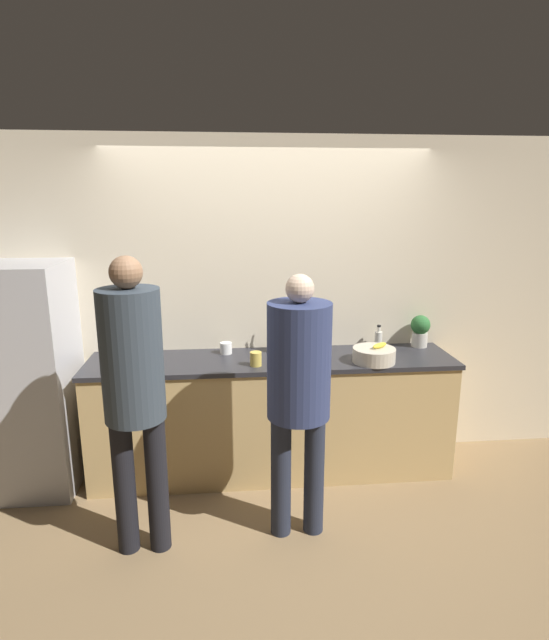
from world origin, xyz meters
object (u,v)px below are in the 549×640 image
Objects in this scene: cup_yellow at (256,359)px; cup_white at (226,348)px; bottle_clear at (378,338)px; person_center at (299,382)px; potted_plant at (420,330)px; refrigerator at (20,379)px; utensil_crock at (275,343)px; person_left at (134,383)px; fruit_bowl at (374,355)px.

cup_yellow is 0.38m from cup_white.
cup_white is at bearing -177.35° from bottle_clear.
person_center reaches higher than potted_plant.
refrigerator is at bearing 158.71° from person_center.
utensil_crock is 2.76× the size of cup_yellow.
potted_plant is at bearing 40.46° from person_center.
bottle_clear is 1.09m from cup_yellow.
person_left reaches higher than potted_plant.
bottle_clear is at bearing 4.88° from refrigerator.
utensil_crock is 0.39m from cup_white.
cup_white is at bearing 124.55° from cup_yellow.
person_center is at bearing -69.91° from cup_yellow.
bottle_clear is (0.15, 0.37, 0.02)m from fruit_bowl.
refrigerator is 16.28× the size of cup_yellow.
utensil_crock is (0.92, 1.02, -0.09)m from person_left.
bottle_clear is at bearing 2.44° from utensil_crock.
fruit_bowl is at bearing -3.06° from refrigerator.
person_center is at bearing -128.93° from bottle_clear.
person_left is at bearing -40.39° from refrigerator.
cup_white is (-1.10, 0.32, -0.01)m from fruit_bowl.
fruit_bowl is (0.65, 0.62, -0.05)m from person_center.
person_center reaches higher than bottle_clear.
utensil_crock is 1.09× the size of potted_plant.
person_left is at bearing -137.18° from cup_yellow.
fruit_bowl is at bearing -143.79° from potted_plant.
refrigerator reaches higher than utensil_crock.
person_left is 19.54× the size of cup_white.
refrigerator reaches higher than cup_white.
fruit_bowl is 1.14m from cup_white.
fruit_bowl is at bearing -0.07° from cup_yellow.
refrigerator is at bearing 176.94° from fruit_bowl.
person_center is 1.50m from potted_plant.
person_left is 9.83× the size of bottle_clear.
fruit_bowl is 3.38× the size of cup_white.
cup_white is (0.53, 1.00, -0.11)m from person_left.
fruit_bowl reaches higher than cup_white.
person_center is at bearing -21.29° from refrigerator.
refrigerator reaches higher than potted_plant.
potted_plant is (2.11, 1.04, -0.01)m from person_left.
person_center is 5.93× the size of utensil_crock.
refrigerator is 1.90m from utensil_crock.
refrigerator is 0.93× the size of person_left.
bottle_clear reaches higher than cup_yellow.
cup_white is 0.36× the size of potted_plant.
refrigerator is 1.30m from person_left.
potted_plant is at bearing 0.97° from utensil_crock.
potted_plant is (1.37, 0.36, 0.09)m from cup_yellow.
person_left is at bearing -149.06° from bottle_clear.
potted_plant is at bearing 1.50° from cup_white.
bottle_clear is (0.80, 0.99, -0.03)m from person_center.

